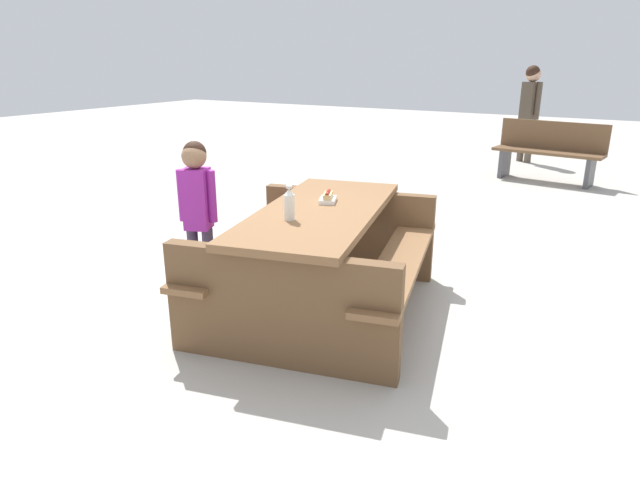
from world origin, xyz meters
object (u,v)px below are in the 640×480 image
at_px(park_bench_near, 549,150).
at_px(soda_bottle, 289,204).
at_px(picnic_table, 320,251).
at_px(child_in_coat, 197,199).
at_px(hotdog_tray, 328,198).
at_px(bystander_adult, 530,101).

bearing_deg(park_bench_near, soda_bottle, 173.13).
height_order(picnic_table, child_in_coat, child_in_coat).
xyz_separation_m(hotdog_tray, bystander_adult, (6.67, -0.11, 0.24)).
relative_size(soda_bottle, hotdog_tray, 1.06).
xyz_separation_m(soda_bottle, child_in_coat, (0.11, 0.88, -0.11)).
height_order(picnic_table, bystander_adult, bystander_adult).
bearing_deg(picnic_table, soda_bottle, 175.37).
xyz_separation_m(picnic_table, soda_bottle, (-0.33, 0.03, 0.41)).
bearing_deg(hotdog_tray, picnic_table, -167.18).
relative_size(picnic_table, soda_bottle, 9.35).
height_order(soda_bottle, child_in_coat, child_in_coat).
distance_m(soda_bottle, child_in_coat, 0.89).
relative_size(hotdog_tray, child_in_coat, 0.18).
xyz_separation_m(hotdog_tray, park_bench_near, (5.22, -0.70, -0.33)).
bearing_deg(soda_bottle, child_in_coat, 82.54).
distance_m(hotdog_tray, park_bench_near, 5.28).
bearing_deg(soda_bottle, park_bench_near, -6.87).
xyz_separation_m(hotdog_tray, child_in_coat, (-0.40, 0.86, -0.04)).
bearing_deg(bystander_adult, child_in_coat, 172.14).
height_order(picnic_table, soda_bottle, soda_bottle).
bearing_deg(picnic_table, hotdog_tray, 12.82).
bearing_deg(child_in_coat, hotdog_tray, -65.32).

